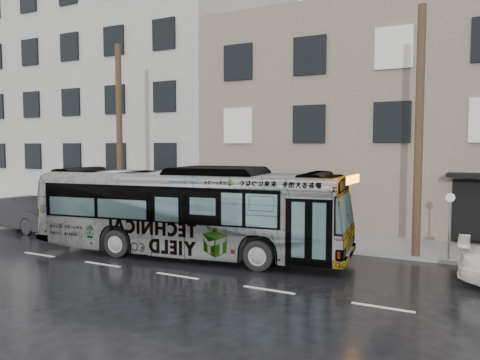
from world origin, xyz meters
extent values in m
plane|color=black|center=(0.00, 0.00, 0.00)|extent=(120.00, 120.00, 0.00)
cube|color=gray|center=(0.00, 4.90, 0.07)|extent=(90.00, 3.60, 0.15)
cube|color=gray|center=(5.00, 12.70, 5.50)|extent=(20.00, 12.00, 11.00)
cube|color=#AFADA5|center=(-18.00, 14.20, 8.00)|extent=(26.00, 15.00, 16.00)
cylinder|color=#4D3A26|center=(6.50, 3.30, 4.65)|extent=(0.30, 0.30, 9.00)
cylinder|color=#4D3A26|center=(-7.50, 3.30, 4.65)|extent=(0.30, 0.30, 9.00)
cylinder|color=slate|center=(7.60, 3.30, 1.35)|extent=(0.06, 0.06, 2.40)
imported|color=#B2B2B2|center=(-1.29, 0.10, 1.69)|extent=(12.40, 4.31, 3.38)
imported|color=black|center=(-11.62, 0.88, 0.81)|extent=(5.04, 2.11, 1.62)
camera|label=1|loc=(8.55, -14.63, 4.14)|focal=35.00mm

